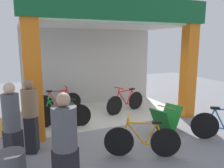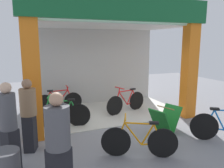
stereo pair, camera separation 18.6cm
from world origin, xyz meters
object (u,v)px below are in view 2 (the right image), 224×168
Objects in this scene: bicycle_parked_0 at (139,141)px; sandwich_board_sign at (165,121)px; bicycle_inside_2 at (61,114)px; pedestrian_2 at (58,148)px; pedestrian_0 at (29,114)px; pedestrian_1 at (8,128)px; bicycle_inside_1 at (126,102)px; bicycle_inside_0 at (59,101)px.

sandwich_board_sign is at bearing 34.24° from bicycle_parked_0.
pedestrian_2 is (-0.54, -3.23, 0.54)m from bicycle_inside_2.
pedestrian_0 is at bearing 99.88° from pedestrian_2.
pedestrian_1 is at bearing 171.76° from bicycle_parked_0.
bicycle_inside_1 is 4.49m from pedestrian_1.
bicycle_inside_2 is 1.78× the size of sandwich_board_sign.
bicycle_inside_1 reaches higher than bicycle_parked_0.
bicycle_inside_0 is 0.94× the size of pedestrian_2.
sandwich_board_sign is (0.16, -2.10, -0.00)m from bicycle_inside_1.
bicycle_inside_0 reaches higher than sandwich_board_sign.
bicycle_parked_0 is 2.52m from pedestrian_0.
pedestrian_2 is (-1.82, -0.82, 0.55)m from bicycle_parked_0.
bicycle_inside_2 is at bearing -167.23° from bicycle_inside_1.
sandwich_board_sign is 0.54× the size of pedestrian_1.
pedestrian_2 is at bearing -151.52° from sandwich_board_sign.
bicycle_parked_0 reaches higher than bicycle_inside_0.
pedestrian_0 is (-2.17, 1.18, 0.50)m from bicycle_parked_0.
bicycle_inside_0 is at bearing 83.02° from bicycle_inside_2.
bicycle_parked_0 is 2.63m from pedestrian_1.
pedestrian_0 reaches higher than bicycle_inside_1.
pedestrian_1 is at bearing -115.14° from pedestrian_0.
pedestrian_2 is at bearing -58.39° from pedestrian_1.
bicycle_inside_1 is 4.79m from pedestrian_2.
bicycle_inside_2 is at bearing 57.99° from pedestrian_1.
bicycle_inside_2 reaches higher than bicycle_inside_1.
bicycle_inside_0 is 3.05m from pedestrian_0.
bicycle_inside_1 reaches higher than sandwich_board_sign.
bicycle_parked_0 is (-1.09, -2.94, -0.01)m from bicycle_inside_1.
bicycle_inside_1 is 0.99× the size of pedestrian_0.
bicycle_parked_0 is 0.86× the size of pedestrian_2.
bicycle_inside_0 is at bearing 126.55° from sandwich_board_sign.
sandwich_board_sign is at bearing -5.62° from pedestrian_0.
pedestrian_2 is at bearing -155.85° from bicycle_parked_0.
bicycle_inside_0 is 1.75× the size of sandwich_board_sign.
bicycle_inside_1 is 3.14m from bicycle_parked_0.
bicycle_inside_2 is at bearing 53.92° from pedestrian_0.
bicycle_inside_1 is at bearing 35.26° from pedestrian_1.
bicycle_inside_2 is 0.95× the size of pedestrian_1.
bicycle_inside_0 is at bearing 67.92° from pedestrian_1.
sandwich_board_sign is 3.53m from pedestrian_2.
sandwich_board_sign is (1.25, 0.85, 0.01)m from bicycle_parked_0.
bicycle_inside_0 is 0.94× the size of pedestrian_1.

